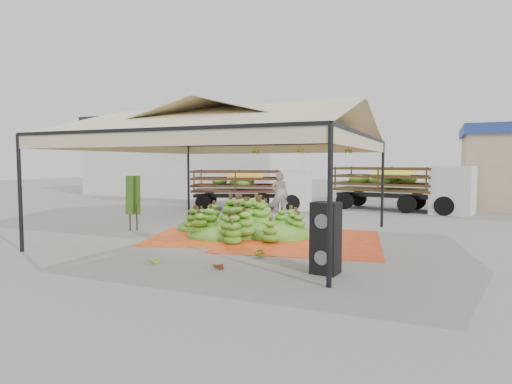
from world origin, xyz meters
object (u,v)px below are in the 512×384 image
at_px(banana_heap, 242,216).
at_px(truck_left, 257,184).
at_px(truck_right, 407,183).
at_px(vendor, 280,195).
at_px(speaker_stack, 326,238).

distance_m(banana_heap, truck_left, 7.30).
height_order(banana_heap, truck_right, truck_right).
bearing_deg(banana_heap, vendor, 91.59).
relative_size(vendor, truck_right, 0.29).
bearing_deg(vendor, truck_right, -146.63).
bearing_deg(truck_right, speaker_stack, -82.69).
bearing_deg(truck_left, truck_right, -4.88).
xyz_separation_m(banana_heap, truck_right, (4.47, 8.79, 0.76)).
relative_size(speaker_stack, truck_right, 0.23).
height_order(speaker_stack, truck_right, truck_right).
bearing_deg(banana_heap, truck_left, 109.30).
distance_m(speaker_stack, truck_left, 12.41).
relative_size(banana_heap, speaker_stack, 3.45).
bearing_deg(truck_left, vendor, -73.34).
bearing_deg(vendor, truck_left, -66.72).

